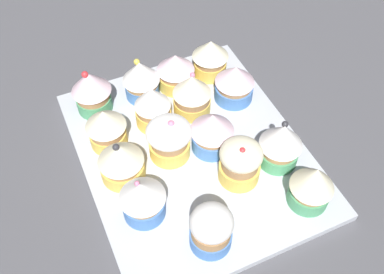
# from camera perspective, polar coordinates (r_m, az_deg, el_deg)

# --- Properties ---
(ground_plane) EXTENTS (1.80, 1.80, 0.03)m
(ground_plane) POSITION_cam_1_polar(r_m,az_deg,el_deg) (0.67, 0.00, -3.03)
(ground_plane) COLOR #4C4C51
(baking_tray) EXTENTS (0.31, 0.37, 0.01)m
(baking_tray) POSITION_cam_1_polar(r_m,az_deg,el_deg) (0.65, 0.00, -1.97)
(baking_tray) COLOR silver
(baking_tray) RESTS_ON ground_plane
(cupcake_0) EXTENTS (0.06, 0.06, 0.07)m
(cupcake_0) POSITION_cam_1_polar(r_m,az_deg,el_deg) (0.73, 2.34, 10.11)
(cupcake_0) COLOR #EFC651
(cupcake_0) RESTS_ON baking_tray
(cupcake_1) EXTENTS (0.06, 0.06, 0.06)m
(cupcake_1) POSITION_cam_1_polar(r_m,az_deg,el_deg) (0.71, -2.08, 8.42)
(cupcake_1) COLOR #EFC651
(cupcake_1) RESTS_ON baking_tray
(cupcake_2) EXTENTS (0.06, 0.06, 0.07)m
(cupcake_2) POSITION_cam_1_polar(r_m,az_deg,el_deg) (0.70, -6.49, 7.39)
(cupcake_2) COLOR #477AC6
(cupcake_2) RESTS_ON baking_tray
(cupcake_3) EXTENTS (0.06, 0.06, 0.08)m
(cupcake_3) POSITION_cam_1_polar(r_m,az_deg,el_deg) (0.69, -12.66, 5.81)
(cupcake_3) COLOR #4C9E6B
(cupcake_3) RESTS_ON baking_tray
(cupcake_4) EXTENTS (0.06, 0.06, 0.06)m
(cupcake_4) POSITION_cam_1_polar(r_m,az_deg,el_deg) (0.70, 5.43, 6.89)
(cupcake_4) COLOR #477AC6
(cupcake_4) RESTS_ON baking_tray
(cupcake_5) EXTENTS (0.06, 0.06, 0.07)m
(cupcake_5) POSITION_cam_1_polar(r_m,az_deg,el_deg) (0.67, 0.00, 5.53)
(cupcake_5) COLOR #EFC651
(cupcake_5) RESTS_ON baking_tray
(cupcake_6) EXTENTS (0.05, 0.05, 0.07)m
(cupcake_6) POSITION_cam_1_polar(r_m,az_deg,el_deg) (0.66, -5.02, 3.92)
(cupcake_6) COLOR #EFC651
(cupcake_6) RESTS_ON baking_tray
(cupcake_7) EXTENTS (0.06, 0.06, 0.07)m
(cupcake_7) POSITION_cam_1_polar(r_m,az_deg,el_deg) (0.64, -10.85, 1.25)
(cupcake_7) COLOR #EFC651
(cupcake_7) RESTS_ON baking_tray
(cupcake_8) EXTENTS (0.06, 0.06, 0.07)m
(cupcake_8) POSITION_cam_1_polar(r_m,az_deg,el_deg) (0.63, 2.56, 0.79)
(cupcake_8) COLOR #477AC6
(cupcake_8) RESTS_ON baking_tray
(cupcake_9) EXTENTS (0.06, 0.06, 0.07)m
(cupcake_9) POSITION_cam_1_polar(r_m,az_deg,el_deg) (0.62, -2.92, -0.20)
(cupcake_9) COLOR #EFC651
(cupcake_9) RESTS_ON baking_tray
(cupcake_10) EXTENTS (0.06, 0.06, 0.07)m
(cupcake_10) POSITION_cam_1_polar(r_m,az_deg,el_deg) (0.61, -9.05, -2.87)
(cupcake_10) COLOR #EFC651
(cupcake_10) RESTS_ON baking_tray
(cupcake_11) EXTENTS (0.06, 0.06, 0.08)m
(cupcake_11) POSITION_cam_1_polar(r_m,az_deg,el_deg) (0.62, 11.22, -0.78)
(cupcake_11) COLOR #4C9E6B
(cupcake_11) RESTS_ON baking_tray
(cupcake_12) EXTENTS (0.06, 0.06, 0.07)m
(cupcake_12) POSITION_cam_1_polar(r_m,az_deg,el_deg) (0.60, 6.16, -3.13)
(cupcake_12) COLOR #EFC651
(cupcake_12) RESTS_ON baking_tray
(cupcake_13) EXTENTS (0.06, 0.06, 0.07)m
(cupcake_13) POSITION_cam_1_polar(r_m,az_deg,el_deg) (0.57, -6.29, -7.74)
(cupcake_13) COLOR #477AC6
(cupcake_13) RESTS_ON baking_tray
(cupcake_14) EXTENTS (0.06, 0.06, 0.07)m
(cupcake_14) POSITION_cam_1_polar(r_m,az_deg,el_deg) (0.59, 15.03, -5.91)
(cupcake_14) COLOR #4C9E6B
(cupcake_14) RESTS_ON baking_tray
(cupcake_15) EXTENTS (0.05, 0.05, 0.07)m
(cupcake_15) POSITION_cam_1_polar(r_m,az_deg,el_deg) (0.54, 2.46, -11.55)
(cupcake_15) COLOR #477AC6
(cupcake_15) RESTS_ON baking_tray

